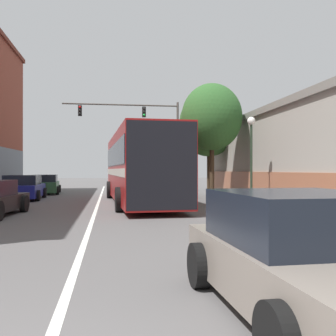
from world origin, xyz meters
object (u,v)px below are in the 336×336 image
object	(u,v)px
parked_car_left_distant	(44,185)
parked_car_left_mid	(23,188)
hatchback_foreground	(305,256)
bus	(139,165)
street_tree_far	(208,124)
traffic_signal_gantry	(145,126)
street_tree_near	(212,117)
street_lamp	(251,153)

from	to	relation	value
parked_car_left_distant	parked_car_left_mid	bearing A→B (deg)	172.51
hatchback_foreground	parked_car_left_distant	xyz separation A→B (m)	(-6.83, 24.30, -0.02)
bus	street_tree_far	size ratio (longest dim) A/B	1.97
street_tree_far	bus	bearing A→B (deg)	-139.38
hatchback_foreground	traffic_signal_gantry	distance (m)	26.36
street_tree_near	parked_car_left_distant	bearing A→B (deg)	136.11
parked_car_left_distant	street_tree_near	distance (m)	13.93
bus	street_lamp	bearing A→B (deg)	-135.79
hatchback_foreground	parked_car_left_distant	size ratio (longest dim) A/B	0.90
hatchback_foreground	street_tree_far	size ratio (longest dim) A/B	0.63
bus	parked_car_left_mid	xyz separation A→B (m)	(-6.32, 3.46, -1.27)
traffic_signal_gantry	street_tree_far	xyz separation A→B (m)	(3.36, -6.68, -0.57)
parked_car_left_mid	street_tree_near	xyz separation A→B (m)	(9.96, -3.86, 3.69)
traffic_signal_gantry	parked_car_left_mid	bearing A→B (deg)	-136.50
street_lamp	traffic_signal_gantry	bearing A→B (deg)	102.16
bus	traffic_signal_gantry	size ratio (longest dim) A/B	1.44
hatchback_foreground	street_tree_near	size ratio (longest dim) A/B	0.68
hatchback_foreground	bus	bearing A→B (deg)	1.21
hatchback_foreground	street_lamp	distance (m)	12.00
parked_car_left_distant	street_tree_far	world-z (taller)	street_tree_far
bus	street_tree_near	xyz separation A→B (m)	(3.64, -0.40, 2.41)
bus	parked_car_left_mid	size ratio (longest dim) A/B	3.00
bus	parked_car_left_distant	bearing A→B (deg)	31.28
bus	parked_car_left_distant	world-z (taller)	bus
parked_car_left_mid	parked_car_left_distant	xyz separation A→B (m)	(0.29, 5.45, -0.02)
bus	traffic_signal_gantry	distance (m)	11.12
street_tree_far	street_tree_near	bearing A→B (deg)	-102.06
hatchback_foreground	traffic_signal_gantry	bearing A→B (deg)	-2.65
parked_car_left_mid	street_tree_near	distance (m)	11.30
street_lamp	hatchback_foreground	bearing A→B (deg)	-107.45
hatchback_foreground	street_tree_far	distance (m)	20.04
hatchback_foreground	street_lamp	world-z (taller)	street_lamp
parked_car_left_mid	street_lamp	size ratio (longest dim) A/B	1.10
hatchback_foreground	parked_car_left_mid	xyz separation A→B (m)	(-7.12, 18.85, -0.00)
traffic_signal_gantry	street_lamp	distance (m)	15.23
bus	street_lamp	distance (m)	5.97
parked_car_left_mid	traffic_signal_gantry	xyz separation A→B (m)	(7.52, 7.14, 4.42)
street_tree_near	street_tree_far	bearing A→B (deg)	77.94
bus	traffic_signal_gantry	world-z (taller)	traffic_signal_gantry
bus	traffic_signal_gantry	bearing A→B (deg)	-9.31
bus	parked_car_left_distant	size ratio (longest dim) A/B	2.82
hatchback_foreground	parked_car_left_mid	bearing A→B (deg)	18.94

